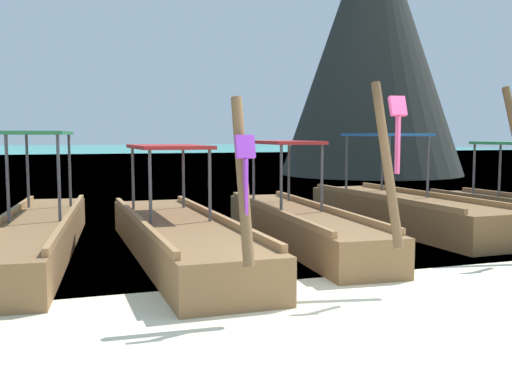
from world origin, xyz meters
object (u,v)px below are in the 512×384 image
Objects in this scene: longtail_boat_green_ribbon at (404,210)px; karst_rock at (375,45)px; longtail_boat_violet_ribbon at (179,236)px; longtail_boat_pink_ribbon at (299,224)px; longtail_boat_yellow_ribbon at (37,233)px.

karst_rock is (8.40, 15.77, 5.98)m from longtail_boat_green_ribbon.
longtail_boat_violet_ribbon is at bearing -128.01° from karst_rock.
longtail_boat_pink_ribbon is 20.80m from karst_rock.
longtail_boat_violet_ribbon is 1.06× the size of longtail_boat_green_ribbon.
karst_rock is at bearing 61.95° from longtail_boat_green_ribbon.
longtail_boat_pink_ribbon is 2.79m from longtail_boat_green_ribbon.
karst_rock reaches higher than longtail_boat_pink_ribbon.
karst_rock is (11.08, 16.55, 6.02)m from longtail_boat_pink_ribbon.
longtail_boat_pink_ribbon is 1.08× the size of longtail_boat_green_ribbon.
karst_rock is at bearing 46.21° from longtail_boat_yellow_ribbon.
karst_rock is (15.50, 16.16, 6.02)m from longtail_boat_yellow_ribbon.
karst_rock is at bearing 51.99° from longtail_boat_violet_ribbon.
longtail_boat_yellow_ribbon is 1.18× the size of longtail_boat_green_ribbon.
longtail_boat_violet_ribbon is 0.99× the size of longtail_boat_pink_ribbon.
longtail_boat_green_ribbon reaches higher than longtail_boat_pink_ribbon.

